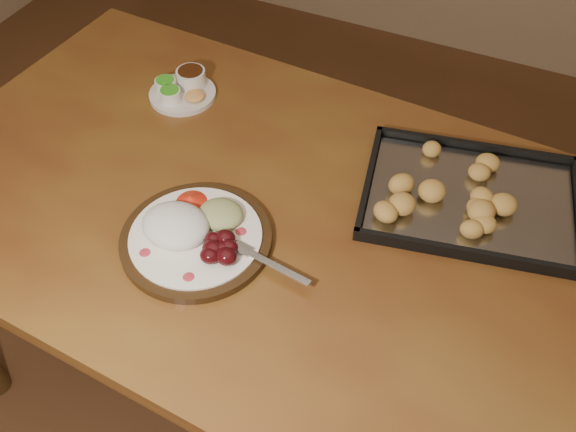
% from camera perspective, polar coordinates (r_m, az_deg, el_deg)
% --- Properties ---
extents(ground, '(4.00, 4.00, 0.00)m').
position_cam_1_polar(ground, '(1.87, -4.06, -16.77)').
color(ground, '#57331E').
rests_on(ground, ground).
extents(dining_table, '(1.56, 1.00, 0.75)m').
position_cam_1_polar(dining_table, '(1.36, -2.14, -1.75)').
color(dining_table, brown).
rests_on(dining_table, ground).
extents(dinner_plate, '(0.39, 0.29, 0.07)m').
position_cam_1_polar(dinner_plate, '(1.22, -8.34, -1.49)').
color(dinner_plate, black).
rests_on(dinner_plate, dining_table).
extents(condiment_saucer, '(0.16, 0.16, 0.05)m').
position_cam_1_polar(condiment_saucer, '(1.56, -9.36, 11.13)').
color(condiment_saucer, beige).
rests_on(condiment_saucer, dining_table).
extents(baking_tray, '(0.48, 0.39, 0.04)m').
position_cam_1_polar(baking_tray, '(1.33, 15.92, 1.68)').
color(baking_tray, black).
rests_on(baking_tray, dining_table).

